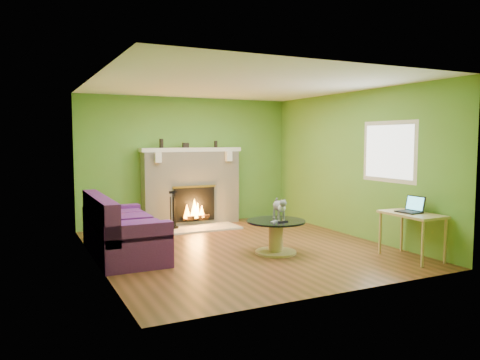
# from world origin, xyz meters

# --- Properties ---
(floor) EXTENTS (5.00, 5.00, 0.00)m
(floor) POSITION_xyz_m (0.00, 0.00, 0.00)
(floor) COLOR #573118
(floor) RESTS_ON ground
(ceiling) EXTENTS (5.00, 5.00, 0.00)m
(ceiling) POSITION_xyz_m (0.00, 0.00, 2.60)
(ceiling) COLOR white
(ceiling) RESTS_ON wall_back
(wall_back) EXTENTS (5.00, 0.00, 5.00)m
(wall_back) POSITION_xyz_m (0.00, 2.50, 1.30)
(wall_back) COLOR #5B8A2D
(wall_back) RESTS_ON floor
(wall_front) EXTENTS (5.00, 0.00, 5.00)m
(wall_front) POSITION_xyz_m (0.00, -2.50, 1.30)
(wall_front) COLOR #5B8A2D
(wall_front) RESTS_ON floor
(wall_left) EXTENTS (0.00, 5.00, 5.00)m
(wall_left) POSITION_xyz_m (-2.25, 0.00, 1.30)
(wall_left) COLOR #5B8A2D
(wall_left) RESTS_ON floor
(wall_right) EXTENTS (0.00, 5.00, 5.00)m
(wall_right) POSITION_xyz_m (2.25, 0.00, 1.30)
(wall_right) COLOR #5B8A2D
(wall_right) RESTS_ON floor
(window_frame) EXTENTS (0.00, 1.20, 1.20)m
(window_frame) POSITION_xyz_m (2.24, -0.90, 1.55)
(window_frame) COLOR silver
(window_frame) RESTS_ON wall_right
(window_pane) EXTENTS (0.00, 1.06, 1.06)m
(window_pane) POSITION_xyz_m (2.23, -0.90, 1.55)
(window_pane) COLOR white
(window_pane) RESTS_ON wall_right
(fireplace) EXTENTS (2.10, 0.46, 1.58)m
(fireplace) POSITION_xyz_m (0.00, 2.32, 0.77)
(fireplace) COLOR beige
(fireplace) RESTS_ON floor
(hearth) EXTENTS (1.50, 0.75, 0.03)m
(hearth) POSITION_xyz_m (0.00, 1.80, 0.01)
(hearth) COLOR beige
(hearth) RESTS_ON floor
(mantel) EXTENTS (2.10, 0.28, 0.08)m
(mantel) POSITION_xyz_m (0.00, 2.30, 1.54)
(mantel) COLOR white
(mantel) RESTS_ON fireplace
(sofa) EXTENTS (0.92, 2.04, 0.92)m
(sofa) POSITION_xyz_m (-1.86, 0.36, 0.35)
(sofa) COLOR #4D185E
(sofa) RESTS_ON floor
(coffee_table) EXTENTS (0.90, 0.90, 0.51)m
(coffee_table) POSITION_xyz_m (0.33, -0.55, 0.29)
(coffee_table) COLOR tan
(coffee_table) RESTS_ON floor
(desk) EXTENTS (0.53, 0.91, 0.68)m
(desk) POSITION_xyz_m (1.95, -1.71, 0.59)
(desk) COLOR tan
(desk) RESTS_ON floor
(cat) EXTENTS (0.33, 0.59, 0.35)m
(cat) POSITION_xyz_m (0.41, -0.50, 0.68)
(cat) COLOR #5E5E63
(cat) RESTS_ON coffee_table
(remote_silver) EXTENTS (0.17, 0.13, 0.02)m
(remote_silver) POSITION_xyz_m (0.23, -0.67, 0.52)
(remote_silver) COLOR gray
(remote_silver) RESTS_ON coffee_table
(remote_black) EXTENTS (0.16, 0.07, 0.02)m
(remote_black) POSITION_xyz_m (0.35, -0.73, 0.52)
(remote_black) COLOR black
(remote_black) RESTS_ON coffee_table
(laptop) EXTENTS (0.31, 0.35, 0.25)m
(laptop) POSITION_xyz_m (1.93, -1.66, 0.80)
(laptop) COLOR black
(laptop) RESTS_ON desk
(fire_tools) EXTENTS (0.19, 0.19, 0.73)m
(fire_tools) POSITION_xyz_m (-0.51, 1.95, 0.40)
(fire_tools) COLOR black
(fire_tools) RESTS_ON hearth
(mantel_vase_left) EXTENTS (0.08, 0.08, 0.18)m
(mantel_vase_left) POSITION_xyz_m (-0.62, 2.33, 1.67)
(mantel_vase_left) COLOR black
(mantel_vase_left) RESTS_ON mantel
(mantel_vase_right) EXTENTS (0.07, 0.07, 0.14)m
(mantel_vase_right) POSITION_xyz_m (0.55, 2.33, 1.65)
(mantel_vase_right) COLOR black
(mantel_vase_right) RESTS_ON mantel
(mantel_box) EXTENTS (0.12, 0.08, 0.10)m
(mantel_box) POSITION_xyz_m (-0.11, 2.33, 1.63)
(mantel_box) COLOR black
(mantel_box) RESTS_ON mantel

